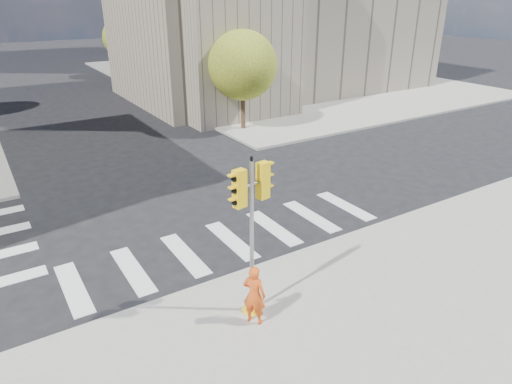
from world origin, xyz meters
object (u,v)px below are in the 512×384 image
Objects in this scene: lamp_near at (219,49)px; photographer at (254,295)px; traffic_signal at (252,251)px; lamp_far at (147,35)px.

lamp_near reaches higher than photographer.
traffic_signal is 1.13m from photographer.
lamp_far is at bearing -52.26° from photographer.
lamp_near is 14.00m from lamp_far.
lamp_near is 1.83× the size of traffic_signal.
lamp_near is at bearing 53.61° from traffic_signal.
traffic_signal is at bearing -105.84° from lamp_far.
lamp_far is (0.00, 14.00, 0.00)m from lamp_near.
lamp_near is 4.82× the size of photographer.
lamp_near reaches higher than traffic_signal.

